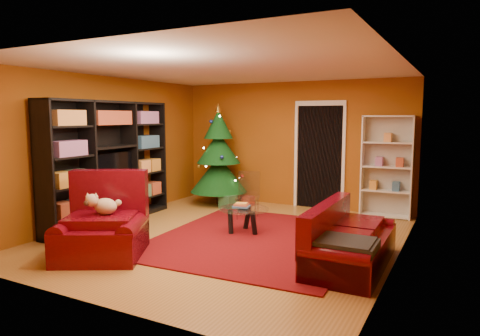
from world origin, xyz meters
The scene contains 18 objects.
floor centered at (0.00, 0.00, -0.03)m, with size 5.00×5.50×0.05m, color olive.
ceiling centered at (0.00, 0.00, 2.62)m, with size 5.00×5.50×0.05m, color silver.
wall_back centered at (0.00, 2.77, 1.30)m, with size 5.00×0.05×2.60m, color #924C12.
wall_left centered at (-2.52, 0.00, 1.30)m, with size 0.05×5.50×2.60m, color #924C12.
wall_right centered at (2.52, 0.00, 1.30)m, with size 0.05×5.50×2.60m, color #924C12.
doorway centered at (0.60, 2.73, 1.05)m, with size 1.06×0.60×2.16m, color black, non-canonical shape.
rug centered at (0.46, 0.10, 0.01)m, with size 2.93×3.41×0.02m, color #62090D.
media_unit centered at (-2.27, -0.20, 1.08)m, with size 0.43×2.81×2.15m, color black, non-canonical shape.
christmas_tree centered at (-1.45, 2.15, 1.06)m, with size 1.22×1.22×2.18m, color #0A3712, non-canonical shape.
gift_box_teal centered at (-1.26, 2.30, 0.17)m, with size 0.33×0.33×0.33m, color #187088.
gift_box_green centered at (-1.04, 1.84, 0.14)m, with size 0.28×0.28×0.28m, color #255B36.
gift_box_red centered at (-0.78, 2.25, 0.10)m, with size 0.20×0.20×0.20m, color maroon.
white_bookshelf centered at (1.95, 2.57, 0.95)m, with size 0.90×0.33×1.95m, color white, non-canonical shape.
armchair centered at (-1.03, -1.62, 0.46)m, with size 1.17×1.17×0.92m, color #47040D, non-canonical shape.
dog centered at (-1.02, -1.56, 0.68)m, with size 0.40×0.30×0.30m, color #D4B58F, non-canonical shape.
sofa centered at (2.02, -0.39, 0.40)m, with size 1.84×0.83×0.79m, color #47040D, non-canonical shape.
coffee_table centered at (0.12, 0.30, 0.21)m, with size 0.81×0.81×0.50m, color gray, non-canonical shape.
acrylic_chair centered at (-0.25, 1.18, 0.40)m, with size 0.40×0.44×0.79m, color #66605B, non-canonical shape.
Camera 1 is at (3.23, -5.70, 1.88)m, focal length 32.00 mm.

